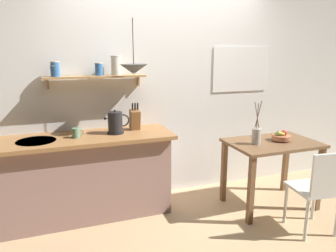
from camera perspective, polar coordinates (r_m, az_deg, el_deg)
The scene contains 12 objects.
ground_plane at distance 3.69m, azimuth 2.86°, elevation -15.27°, with size 14.00×14.00×0.00m, color tan.
back_wall at distance 3.94m, azimuth 2.24°, elevation 7.31°, with size 6.80×0.11×2.70m.
kitchen_counter at distance 3.56m, azimuth -14.33°, elevation -8.62°, with size 1.83×0.63×0.90m.
wall_shelf at distance 3.51m, azimuth -13.16°, elevation 9.40°, with size 1.06×0.20×0.34m.
dining_table at distance 3.80m, azimuth 18.05°, elevation -4.63°, with size 0.99×0.66×0.77m.
dining_chair_near at distance 3.43m, azimuth 25.26°, elevation -9.85°, with size 0.44×0.44×0.86m.
fruit_bowl at distance 3.82m, azimuth 19.53°, elevation -1.77°, with size 0.21×0.21×0.12m.
twig_vase at distance 3.59m, azimuth 15.50°, elevation -1.68°, with size 0.10×0.10×0.47m.
electric_kettle at distance 3.43m, azimuth -9.36°, elevation 0.58°, with size 0.27×0.18×0.26m.
knife_block at distance 3.56m, azimuth -5.95°, elevation 1.25°, with size 0.10×0.16×0.31m.
coffee_mug_by_sink at distance 3.36m, azimuth -16.05°, elevation -1.19°, with size 0.12×0.08×0.10m.
pendant_lamp at distance 3.29m, azimuth -6.16°, elevation 10.09°, with size 0.29×0.29×0.55m.
Camera 1 is at (-1.25, -2.98, 1.77)m, focal length 34.13 mm.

